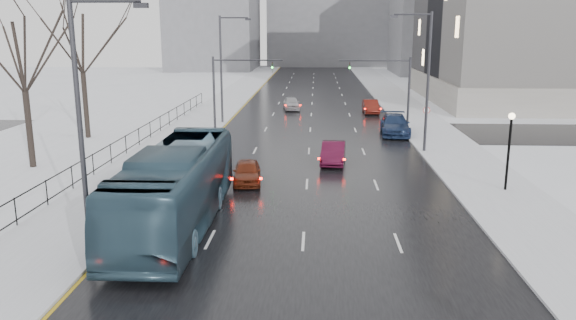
% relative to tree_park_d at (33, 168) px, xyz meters
% --- Properties ---
extents(road, '(16.00, 150.00, 0.04)m').
position_rel_tree_park_d_xyz_m(road, '(17.80, 26.00, 0.02)').
color(road, black).
rests_on(road, ground).
extents(cross_road, '(130.00, 10.00, 0.04)m').
position_rel_tree_park_d_xyz_m(cross_road, '(17.80, 14.00, 0.02)').
color(cross_road, black).
rests_on(cross_road, ground).
extents(sidewalk_left, '(5.00, 150.00, 0.16)m').
position_rel_tree_park_d_xyz_m(sidewalk_left, '(7.30, 26.00, 0.08)').
color(sidewalk_left, silver).
rests_on(sidewalk_left, ground).
extents(sidewalk_right, '(5.00, 150.00, 0.16)m').
position_rel_tree_park_d_xyz_m(sidewalk_right, '(28.30, 26.00, 0.08)').
color(sidewalk_right, silver).
rests_on(sidewalk_right, ground).
extents(park_strip, '(14.00, 150.00, 0.12)m').
position_rel_tree_park_d_xyz_m(park_strip, '(-2.20, 26.00, 0.06)').
color(park_strip, white).
rests_on(park_strip, ground).
extents(tree_park_d, '(8.75, 8.75, 12.50)m').
position_rel_tree_park_d_xyz_m(tree_park_d, '(0.00, 0.00, 0.00)').
color(tree_park_d, black).
rests_on(tree_park_d, ground).
extents(tree_park_e, '(9.45, 9.45, 13.50)m').
position_rel_tree_park_d_xyz_m(tree_park_e, '(-0.40, 10.00, 0.00)').
color(tree_park_e, black).
rests_on(tree_park_e, ground).
extents(iron_fence, '(0.06, 70.00, 1.30)m').
position_rel_tree_park_d_xyz_m(iron_fence, '(4.80, -4.00, 0.91)').
color(iron_fence, black).
rests_on(iron_fence, sidewalk_left).
extents(streetlight_r_mid, '(2.95, 0.25, 10.00)m').
position_rel_tree_park_d_xyz_m(streetlight_r_mid, '(25.97, 6.00, 5.62)').
color(streetlight_r_mid, '#2D2D33').
rests_on(streetlight_r_mid, ground).
extents(streetlight_l_near, '(2.95, 0.25, 10.00)m').
position_rel_tree_park_d_xyz_m(streetlight_l_near, '(9.63, -14.00, 5.62)').
color(streetlight_l_near, '#2D2D33').
rests_on(streetlight_l_near, ground).
extents(streetlight_l_far, '(2.95, 0.25, 10.00)m').
position_rel_tree_park_d_xyz_m(streetlight_l_far, '(9.63, 18.00, 5.62)').
color(streetlight_l_far, '#2D2D33').
rests_on(streetlight_l_far, ground).
extents(lamppost_r_mid, '(0.36, 0.36, 4.28)m').
position_rel_tree_park_d_xyz_m(lamppost_r_mid, '(28.80, -4.00, 2.94)').
color(lamppost_r_mid, black).
rests_on(lamppost_r_mid, sidewalk_right).
extents(mast_signal_right, '(6.10, 0.33, 6.50)m').
position_rel_tree_park_d_xyz_m(mast_signal_right, '(25.13, 14.00, 4.11)').
color(mast_signal_right, '#2D2D33').
rests_on(mast_signal_right, ground).
extents(mast_signal_left, '(6.10, 0.33, 6.50)m').
position_rel_tree_park_d_xyz_m(mast_signal_left, '(10.47, 14.00, 4.11)').
color(mast_signal_left, '#2D2D33').
rests_on(mast_signal_left, ground).
extents(no_uturn_sign, '(0.60, 0.06, 2.70)m').
position_rel_tree_park_d_xyz_m(no_uturn_sign, '(27.00, 10.00, 2.30)').
color(no_uturn_sign, '#2D2D33').
rests_on(no_uturn_sign, sidewalk_right).
extents(bldg_far_right, '(24.00, 20.00, 22.00)m').
position_rel_tree_park_d_xyz_m(bldg_far_right, '(45.80, 81.00, 11.00)').
color(bldg_far_right, slate).
rests_on(bldg_far_right, ground).
extents(bldg_far_left, '(18.00, 22.00, 28.00)m').
position_rel_tree_park_d_xyz_m(bldg_far_left, '(-4.20, 91.00, 14.00)').
color(bldg_far_left, slate).
rests_on(bldg_far_left, ground).
extents(bldg_far_center, '(30.00, 18.00, 18.00)m').
position_rel_tree_park_d_xyz_m(bldg_far_center, '(21.80, 106.00, 9.00)').
color(bldg_far_center, slate).
rests_on(bldg_far_center, ground).
extents(bus, '(3.17, 13.33, 3.71)m').
position_rel_tree_park_d_xyz_m(bus, '(12.05, -10.42, 1.90)').
color(bus, '#304D5E').
rests_on(bus, road).
extents(sedan_center_near, '(1.96, 4.05, 1.33)m').
position_rel_tree_park_d_xyz_m(sedan_center_near, '(14.30, -2.90, 0.71)').
color(sedan_center_near, maroon).
rests_on(sedan_center_near, road).
extents(sedan_right_near, '(1.85, 4.45, 1.43)m').
position_rel_tree_park_d_xyz_m(sedan_right_near, '(19.47, 2.25, 0.76)').
color(sedan_right_near, '#440B23').
rests_on(sedan_right_near, road).
extents(sedan_right_far, '(2.71, 5.91, 1.68)m').
position_rel_tree_park_d_xyz_m(sedan_right_far, '(25.00, 13.00, 0.88)').
color(sedan_right_far, '#19294C').
rests_on(sedan_right_far, road).
extents(sedan_center_far, '(2.21, 4.40, 1.44)m').
position_rel_tree_park_d_xyz_m(sedan_center_far, '(15.55, 27.58, 0.76)').
color(sedan_center_far, '#A0A1A5').
rests_on(sedan_center_far, road).
extents(sedan_right_distant, '(1.58, 4.34, 1.42)m').
position_rel_tree_park_d_xyz_m(sedan_right_distant, '(24.10, 25.24, 0.75)').
color(sedan_right_distant, '#5A160F').
rests_on(sedan_right_distant, road).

